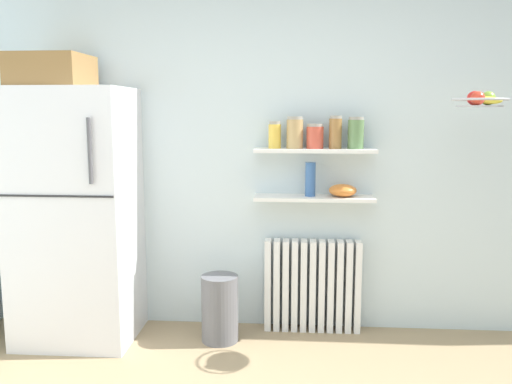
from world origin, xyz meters
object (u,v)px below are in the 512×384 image
object	(u,v)px
storage_jar_4	(356,133)
storage_jar_2	(315,136)
shelf_bowl	(343,190)
hanging_fruit_basket	(481,100)
storage_jar_0	(275,135)
trash_bin	(220,308)
refrigerator	(75,209)
vase	(310,179)
storage_jar_3	(335,132)
storage_jar_1	(295,133)
radiator	(312,286)

from	to	relation	value
storage_jar_4	storage_jar_2	bearing A→B (deg)	-180.00
shelf_bowl	hanging_fruit_basket	bearing A→B (deg)	-23.88
storage_jar_0	hanging_fruit_basket	world-z (taller)	hanging_fruit_basket
trash_bin	refrigerator	bearing A→B (deg)	-179.92
storage_jar_2	vase	xyz separation A→B (m)	(-0.03, 0.00, -0.29)
storage_jar_3	hanging_fruit_basket	world-z (taller)	hanging_fruit_basket
storage_jar_1	storage_jar_4	size ratio (longest dim) A/B	1.01
storage_jar_0	storage_jar_2	distance (m)	0.27
hanging_fruit_basket	vase	bearing A→B (deg)	161.03
refrigerator	hanging_fruit_basket	distance (m)	2.68
storage_jar_4	storage_jar_0	bearing A→B (deg)	-180.00
storage_jar_2	vase	distance (m)	0.30
storage_jar_2	storage_jar_4	world-z (taller)	storage_jar_4
storage_jar_0	storage_jar_4	bearing A→B (deg)	0.00
storage_jar_1	storage_jar_3	world-z (taller)	storage_jar_3
storage_jar_4	shelf_bowl	distance (m)	0.40
storage_jar_4	trash_bin	bearing A→B (deg)	-167.49
storage_jar_1	storage_jar_0	bearing A→B (deg)	180.00
vase	storage_jar_4	bearing A→B (deg)	0.00
refrigerator	vase	xyz separation A→B (m)	(1.59, 0.20, 0.19)
storage_jar_0	trash_bin	size ratio (longest dim) A/B	0.40
storage_jar_2	storage_jar_4	xyz separation A→B (m)	(0.27, 0.00, 0.02)
storage_jar_4	trash_bin	distance (m)	1.51
storage_jar_2	shelf_bowl	distance (m)	0.42
refrigerator	radiator	bearing A→B (deg)	8.20
radiator	storage_jar_3	xyz separation A→B (m)	(0.14, -0.03, 1.09)
shelf_bowl	radiator	bearing A→B (deg)	171.25
storage_jar_4	hanging_fruit_basket	size ratio (longest dim) A/B	0.66
storage_jar_0	storage_jar_1	distance (m)	0.14
storage_jar_1	storage_jar_4	world-z (taller)	storage_jar_1
storage_jar_3	shelf_bowl	distance (m)	0.40
storage_jar_0	shelf_bowl	bearing A→B (deg)	0.00
radiator	storage_jar_1	size ratio (longest dim) A/B	3.14
refrigerator	radiator	world-z (taller)	refrigerator
storage_jar_0	hanging_fruit_basket	bearing A→B (deg)	-15.40
storage_jar_2	shelf_bowl	world-z (taller)	storage_jar_2
storage_jar_2	refrigerator	bearing A→B (deg)	-172.84
refrigerator	trash_bin	bearing A→B (deg)	0.08
radiator	storage_jar_3	size ratio (longest dim) A/B	3.05
storage_jar_1	trash_bin	xyz separation A→B (m)	(-0.50, -0.20, -1.19)
storage_jar_1	storage_jar_2	bearing A→B (deg)	0.00
storage_jar_3	storage_jar_4	xyz separation A→B (m)	(0.14, 0.00, -0.00)
trash_bin	vase	bearing A→B (deg)	18.35
storage_jar_1	vase	bearing A→B (deg)	0.00
storage_jar_3	storage_jar_1	bearing A→B (deg)	180.00
storage_jar_3	hanging_fruit_basket	xyz separation A→B (m)	(0.83, -0.34, 0.21)
storage_jar_2	trash_bin	distance (m)	1.34
shelf_bowl	trash_bin	world-z (taller)	shelf_bowl
refrigerator	storage_jar_0	xyz separation A→B (m)	(1.34, 0.20, 0.49)
storage_jar_1	shelf_bowl	distance (m)	0.51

